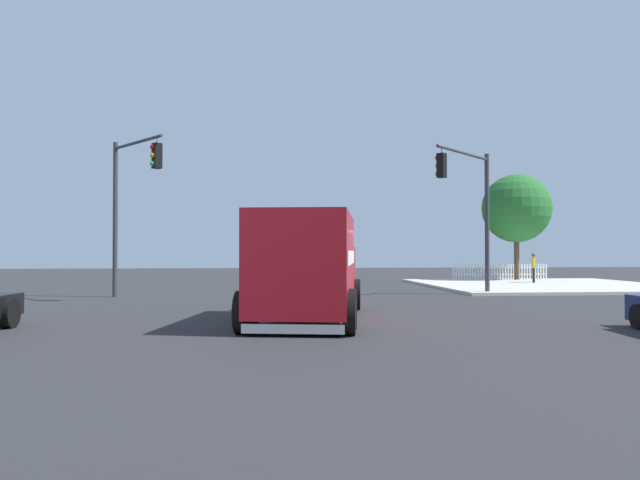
% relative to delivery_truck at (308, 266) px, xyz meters
% --- Properties ---
extents(ground_plane, '(100.00, 100.00, 0.00)m').
position_rel_delivery_truck_xyz_m(ground_plane, '(-0.50, -1.02, -1.50)').
color(ground_plane, '#2B2B2D').
extents(sidewalk_corner_near, '(12.56, 12.56, 0.14)m').
position_rel_delivery_truck_xyz_m(sidewalk_corner_near, '(-13.92, -14.43, -1.43)').
color(sidewalk_corner_near, beige).
rests_on(sidewalk_corner_near, ground).
extents(delivery_truck, '(4.01, 7.91, 2.89)m').
position_rel_delivery_truck_xyz_m(delivery_truck, '(0.00, 0.00, 0.00)').
color(delivery_truck, '#AD141E').
rests_on(delivery_truck, ground).
extents(traffic_light_primary, '(3.36, 3.39, 6.06)m').
position_rel_delivery_truck_xyz_m(traffic_light_primary, '(-7.60, -7.98, 2.65)').
color(traffic_light_primary, '#38383D').
rests_on(traffic_light_primary, sidewalk_corner_near).
extents(traffic_light_secondary, '(2.51, 3.26, 6.47)m').
position_rel_delivery_truck_xyz_m(traffic_light_secondary, '(6.63, -8.35, 2.71)').
color(traffic_light_secondary, '#38383D').
rests_on(traffic_light_secondary, ground).
extents(pedestrian_near_corner, '(0.34, 0.49, 1.66)m').
position_rel_delivery_truck_xyz_m(pedestrian_near_corner, '(-14.02, -15.95, -0.42)').
color(pedestrian_near_corner, black).
rests_on(pedestrian_near_corner, sidewalk_corner_near).
extents(picket_fence_run, '(6.22, 0.05, 0.95)m').
position_rel_delivery_truck_xyz_m(picket_fence_run, '(-13.92, -20.47, -0.88)').
color(picket_fence_run, white).
rests_on(picket_fence_run, sidewalk_corner_near).
extents(shade_tree_near, '(4.23, 4.23, 6.53)m').
position_rel_delivery_truck_xyz_m(shade_tree_near, '(-14.55, -19.41, 3.04)').
color(shade_tree_near, brown).
rests_on(shade_tree_near, sidewalk_corner_near).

